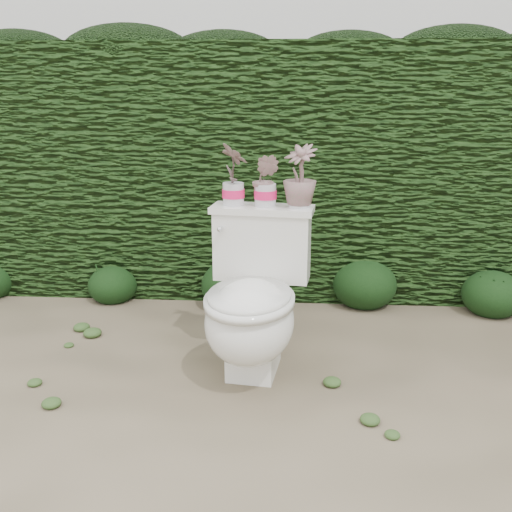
# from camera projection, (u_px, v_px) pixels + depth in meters

# --- Properties ---
(ground) EXTENTS (60.00, 60.00, 0.00)m
(ground) POSITION_uv_depth(u_px,v_px,m) (201.00, 386.00, 2.65)
(ground) COLOR gray
(ground) RESTS_ON ground
(hedge) EXTENTS (8.00, 1.00, 1.60)m
(hedge) POSITION_uv_depth(u_px,v_px,m) (234.00, 168.00, 3.96)
(hedge) COLOR #294C19
(hedge) RESTS_ON ground
(house_wall) EXTENTS (8.00, 3.50, 4.00)m
(house_wall) POSITION_uv_depth(u_px,v_px,m) (309.00, 38.00, 7.80)
(house_wall) COLOR silver
(house_wall) RESTS_ON ground
(toilet) EXTENTS (0.54, 0.73, 0.78)m
(toilet) POSITION_uv_depth(u_px,v_px,m) (253.00, 304.00, 2.67)
(toilet) COLOR silver
(toilet) RESTS_ON ground
(potted_plant_left) EXTENTS (0.18, 0.18, 0.29)m
(potted_plant_left) POSITION_uv_depth(u_px,v_px,m) (233.00, 176.00, 2.77)
(potted_plant_left) COLOR #267D33
(potted_plant_left) RESTS_ON toilet
(potted_plant_center) EXTENTS (0.16, 0.14, 0.24)m
(potted_plant_center) POSITION_uv_depth(u_px,v_px,m) (265.00, 182.00, 2.75)
(potted_plant_center) COLOR #267D33
(potted_plant_center) RESTS_ON toilet
(potted_plant_right) EXTENTS (0.22, 0.22, 0.29)m
(potted_plant_right) POSITION_uv_depth(u_px,v_px,m) (300.00, 178.00, 2.71)
(potted_plant_right) COLOR #267D33
(potted_plant_right) RESTS_ON toilet
(liriope_clump_2) EXTENTS (0.32, 0.32, 0.25)m
(liriope_clump_2) POSITION_uv_depth(u_px,v_px,m) (113.00, 281.00, 3.71)
(liriope_clump_2) COLOR #173311
(liriope_clump_2) RESTS_ON ground
(liriope_clump_3) EXTENTS (0.41, 0.41, 0.33)m
(liriope_clump_3) POSITION_uv_depth(u_px,v_px,m) (234.00, 281.00, 3.58)
(liriope_clump_3) COLOR #173311
(liriope_clump_3) RESTS_ON ground
(liriope_clump_4) EXTENTS (0.41, 0.41, 0.33)m
(liriope_clump_4) POSITION_uv_depth(u_px,v_px,m) (365.00, 280.00, 3.62)
(liriope_clump_4) COLOR #173311
(liriope_clump_4) RESTS_ON ground
(liriope_clump_5) EXTENTS (0.37, 0.37, 0.29)m
(liriope_clump_5) POSITION_uv_depth(u_px,v_px,m) (493.00, 290.00, 3.48)
(liriope_clump_5) COLOR #173311
(liriope_clump_5) RESTS_ON ground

